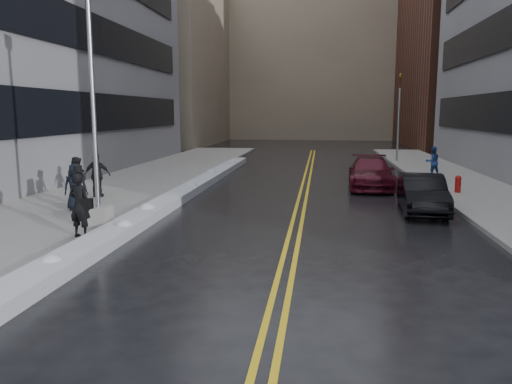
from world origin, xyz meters
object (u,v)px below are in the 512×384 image
(pedestrian_fedora, at_px, (80,205))
(traffic_signal, at_px, (399,114))
(fire_hydrant, at_px, (458,183))
(pedestrian_d, at_px, (97,175))
(lamppost, at_px, (95,146))
(pedestrian_c, at_px, (75,187))
(pedestrian_east, at_px, (433,162))
(car_maroon, at_px, (371,173))
(pedestrian_b, at_px, (76,180))
(car_black, at_px, (422,194))

(pedestrian_fedora, bearing_deg, traffic_signal, -104.27)
(fire_hydrant, xyz_separation_m, pedestrian_d, (-14.61, -3.06, 0.48))
(lamppost, relative_size, pedestrian_d, 4.32)
(lamppost, relative_size, fire_hydrant, 10.45)
(lamppost, distance_m, pedestrian_fedora, 1.99)
(lamppost, distance_m, pedestrian_c, 3.33)
(pedestrian_east, bearing_deg, pedestrian_d, 13.88)
(pedestrian_c, distance_m, pedestrian_d, 2.72)
(car_maroon, bearing_deg, pedestrian_d, -153.89)
(pedestrian_east, bearing_deg, car_maroon, 28.66)
(pedestrian_b, xyz_separation_m, pedestrian_c, (0.59, -1.24, -0.06))
(pedestrian_east, height_order, car_maroon, pedestrian_east)
(pedestrian_b, bearing_deg, car_maroon, -149.38)
(pedestrian_c, bearing_deg, pedestrian_east, -158.89)
(fire_hydrant, relative_size, pedestrian_east, 0.46)
(traffic_signal, xyz_separation_m, pedestrian_b, (-14.26, -18.50, -2.38))
(fire_hydrant, xyz_separation_m, pedestrian_fedora, (-12.20, -9.32, 0.50))
(fire_hydrant, xyz_separation_m, car_black, (-2.21, -3.87, 0.12))
(pedestrian_fedora, distance_m, pedestrian_d, 6.71)
(fire_hydrant, relative_size, pedestrian_c, 0.45)
(traffic_signal, relative_size, pedestrian_d, 3.40)
(lamppost, xyz_separation_m, car_black, (10.09, 4.13, -1.86))
(traffic_signal, height_order, car_maroon, traffic_signal)
(traffic_signal, bearing_deg, pedestrian_d, -129.59)
(pedestrian_fedora, relative_size, pedestrian_east, 1.14)
(car_black, bearing_deg, pedestrian_b, -173.68)
(fire_hydrant, relative_size, pedestrian_b, 0.42)
(pedestrian_fedora, height_order, pedestrian_east, pedestrian_fedora)
(pedestrian_b, height_order, pedestrian_c, pedestrian_b)
(pedestrian_c, xyz_separation_m, car_black, (11.96, 1.87, -0.29))
(fire_hydrant, relative_size, car_maroon, 0.15)
(pedestrian_east, distance_m, car_black, 9.43)
(pedestrian_c, relative_size, pedestrian_east, 1.03)
(pedestrian_d, xyz_separation_m, car_maroon, (11.16, 4.91, -0.32))
(pedestrian_b, bearing_deg, pedestrian_fedora, 119.22)
(pedestrian_b, height_order, car_maroon, pedestrian_b)
(car_black, bearing_deg, car_maroon, 105.65)
(pedestrian_c, xyz_separation_m, pedestrian_east, (14.21, 11.02, -0.02))
(pedestrian_d, bearing_deg, pedestrian_east, -158.66)
(pedestrian_b, relative_size, car_black, 0.43)
(lamppost, bearing_deg, car_maroon, 48.06)
(traffic_signal, distance_m, pedestrian_c, 24.13)
(pedestrian_east, bearing_deg, car_black, 60.38)
(lamppost, bearing_deg, pedestrian_b, 125.06)
(pedestrian_c, height_order, car_black, pedestrian_c)
(fire_hydrant, distance_m, pedestrian_c, 15.29)
(pedestrian_b, relative_size, pedestrian_d, 0.99)
(pedestrian_b, distance_m, pedestrian_c, 1.37)
(traffic_signal, height_order, pedestrian_d, traffic_signal)
(pedestrian_b, bearing_deg, fire_hydrant, -161.75)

